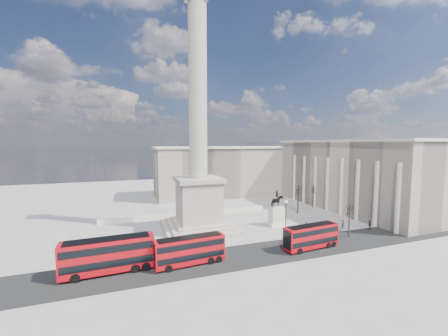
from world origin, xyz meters
name	(u,v)px	position (x,y,z in m)	size (l,w,h in m)	color
ground	(205,238)	(0.00, 0.00, 0.00)	(180.00, 180.00, 0.00)	#9D9995
asphalt_road	(253,255)	(5.00, -10.00, 0.00)	(120.00, 9.00, 0.01)	#242424
nelsons_column	(198,167)	(0.00, 5.00, 12.92)	(14.00, 14.00, 49.85)	#AEA091
balustrade_wall	(188,214)	(0.00, 16.00, 0.55)	(40.00, 0.60, 1.10)	beige
building_east	(354,174)	(45.00, 10.00, 9.32)	(19.00, 46.00, 18.60)	beige
building_northeast	(230,171)	(20.00, 40.00, 8.32)	(51.00, 17.00, 16.60)	beige
red_bus_a	(109,255)	(-16.11, -9.06, 2.53)	(12.03, 3.36, 4.83)	#B20910
red_bus_b	(190,250)	(-5.15, -10.20, 2.18)	(10.39, 3.21, 4.15)	#B20910
red_bus_c	(312,236)	(15.34, -10.98, 2.13)	(10.19, 3.24, 4.06)	#B20910
victorian_lamp	(286,214)	(15.26, -3.16, 3.94)	(0.57, 0.57, 6.68)	black
equestrian_statue	(277,214)	(16.48, 2.33, 2.65)	(3.66, 2.74, 7.70)	beige
bare_tree_near	(350,209)	(25.56, -8.64, 5.40)	(1.57, 1.57, 6.85)	#332319
bare_tree_mid	(298,190)	(27.02, 9.83, 6.04)	(2.02, 2.02, 7.66)	#332319
bare_tree_far	(313,189)	(34.36, 13.38, 5.24)	(1.63, 1.63, 6.65)	#332319
pedestrian_walking	(343,224)	(28.46, -4.04, 0.91)	(0.67, 0.44, 1.83)	black
pedestrian_standing	(369,225)	(32.87, -6.50, 0.96)	(0.93, 0.73, 1.92)	black
pedestrian_crossing	(306,226)	(20.61, -2.35, 0.83)	(0.97, 0.40, 1.66)	black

